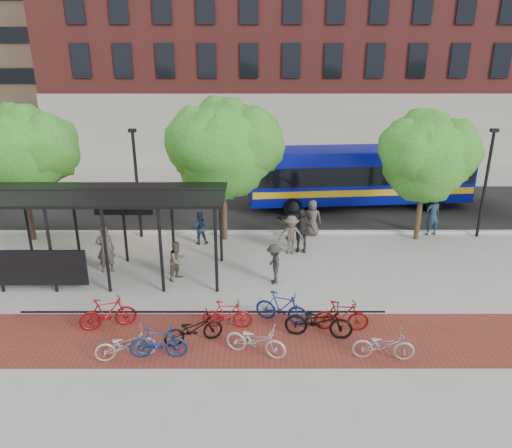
{
  "coord_description": "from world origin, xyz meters",
  "views": [
    {
      "loc": [
        -1.57,
        -18.42,
        8.96
      ],
      "look_at": [
        -1.54,
        1.04,
        1.6
      ],
      "focal_mm": 35.0,
      "sensor_mm": 36.0,
      "label": 1
    }
  ],
  "objects_px": {
    "bike_2": "(126,344)",
    "pedestrian_9": "(274,264)",
    "tree_a": "(22,150)",
    "bus": "(359,174)",
    "pedestrian_1": "(105,249)",
    "bike_3": "(158,342)",
    "bike_5": "(227,314)",
    "pedestrian_7": "(433,215)",
    "pedestrian_5": "(294,221)",
    "pedestrian_6": "(312,218)",
    "bike_9": "(341,316)",
    "pedestrian_3": "(291,235)",
    "tree_b": "(225,145)",
    "bike_6": "(256,340)",
    "bike_4": "(193,329)",
    "pedestrian_2": "(200,228)",
    "bike_1": "(108,313)",
    "bike_10": "(383,345)",
    "bike_8": "(319,321)",
    "tree_c": "(428,154)",
    "lamp_post_left": "(137,181)",
    "bus_shelter": "(82,204)",
    "pedestrian_8": "(177,260)",
    "lamp_post_right": "(486,181)",
    "pedestrian_4": "(301,230)"
  },
  "relations": [
    {
      "from": "lamp_post_left",
      "to": "bike_8",
      "type": "relative_size",
      "value": 2.4
    },
    {
      "from": "pedestrian_6",
      "to": "bike_2",
      "type": "bearing_deg",
      "value": 62.94
    },
    {
      "from": "lamp_post_left",
      "to": "bike_4",
      "type": "xyz_separation_m",
      "value": [
        3.52,
        -8.78,
        -2.26
      ]
    },
    {
      "from": "bus_shelter",
      "to": "bike_10",
      "type": "relative_size",
      "value": 5.83
    },
    {
      "from": "pedestrian_2",
      "to": "lamp_post_right",
      "type": "bearing_deg",
      "value": 176.42
    },
    {
      "from": "bike_2",
      "to": "pedestrian_7",
      "type": "bearing_deg",
      "value": -66.38
    },
    {
      "from": "bike_9",
      "to": "pedestrian_3",
      "type": "relative_size",
      "value": 1.0
    },
    {
      "from": "bike_6",
      "to": "bike_10",
      "type": "xyz_separation_m",
      "value": [
        3.75,
        -0.22,
        -0.02
      ]
    },
    {
      "from": "bike_5",
      "to": "bus",
      "type": "bearing_deg",
      "value": -26.28
    },
    {
      "from": "pedestrian_5",
      "to": "pedestrian_6",
      "type": "xyz_separation_m",
      "value": [
        0.92,
        0.52,
        -0.06
      ]
    },
    {
      "from": "tree_b",
      "to": "bike_6",
      "type": "height_order",
      "value": "tree_b"
    },
    {
      "from": "bike_2",
      "to": "pedestrian_9",
      "type": "bearing_deg",
      "value": -58.31
    },
    {
      "from": "tree_b",
      "to": "pedestrian_3",
      "type": "xyz_separation_m",
      "value": [
        2.89,
        -1.74,
        -3.58
      ]
    },
    {
      "from": "pedestrian_9",
      "to": "bike_5",
      "type": "bearing_deg",
      "value": -36.42
    },
    {
      "from": "pedestrian_1",
      "to": "pedestrian_7",
      "type": "distance_m",
      "value": 14.94
    },
    {
      "from": "pedestrian_1",
      "to": "bike_3",
      "type": "bearing_deg",
      "value": 104.68
    },
    {
      "from": "bike_4",
      "to": "pedestrian_2",
      "type": "bearing_deg",
      "value": -16.92
    },
    {
      "from": "bus",
      "to": "pedestrian_7",
      "type": "distance_m",
      "value": 5.19
    },
    {
      "from": "pedestrian_1",
      "to": "tree_b",
      "type": "bearing_deg",
      "value": -156.64
    },
    {
      "from": "tree_a",
      "to": "pedestrian_3",
      "type": "distance_m",
      "value": 12.49
    },
    {
      "from": "bike_8",
      "to": "pedestrian_6",
      "type": "bearing_deg",
      "value": 4.45
    },
    {
      "from": "pedestrian_9",
      "to": "pedestrian_7",
      "type": "bearing_deg",
      "value": 113.67
    },
    {
      "from": "bike_5",
      "to": "tree_a",
      "type": "bearing_deg",
      "value": 52.55
    },
    {
      "from": "lamp_post_left",
      "to": "bus",
      "type": "bearing_deg",
      "value": 22.18
    },
    {
      "from": "pedestrian_6",
      "to": "bike_4",
      "type": "bearing_deg",
      "value": 69.42
    },
    {
      "from": "bus",
      "to": "bike_6",
      "type": "distance_m",
      "value": 15.13
    },
    {
      "from": "tree_a",
      "to": "bike_1",
      "type": "height_order",
      "value": "tree_a"
    },
    {
      "from": "bus_shelter",
      "to": "pedestrian_7",
      "type": "distance_m",
      "value": 15.7
    },
    {
      "from": "tree_c",
      "to": "bike_8",
      "type": "bearing_deg",
      "value": -124.66
    },
    {
      "from": "tree_a",
      "to": "bike_5",
      "type": "relative_size",
      "value": 3.79
    },
    {
      "from": "bike_5",
      "to": "pedestrian_7",
      "type": "distance_m",
      "value": 12.38
    },
    {
      "from": "pedestrian_1",
      "to": "pedestrian_7",
      "type": "relative_size",
      "value": 1.0
    },
    {
      "from": "bus",
      "to": "bike_6",
      "type": "xyz_separation_m",
      "value": [
        -5.7,
        -13.94,
        -1.38
      ]
    },
    {
      "from": "bike_5",
      "to": "bike_6",
      "type": "distance_m",
      "value": 1.74
    },
    {
      "from": "tree_a",
      "to": "bus",
      "type": "bearing_deg",
      "value": 16.62
    },
    {
      "from": "pedestrian_1",
      "to": "bike_8",
      "type": "bearing_deg",
      "value": 135.87
    },
    {
      "from": "lamp_post_right",
      "to": "bike_9",
      "type": "relative_size",
      "value": 2.92
    },
    {
      "from": "tree_c",
      "to": "pedestrian_3",
      "type": "height_order",
      "value": "tree_c"
    },
    {
      "from": "lamp_post_left",
      "to": "bike_6",
      "type": "xyz_separation_m",
      "value": [
        5.44,
        -9.4,
        -2.25
      ]
    },
    {
      "from": "bike_10",
      "to": "pedestrian_3",
      "type": "bearing_deg",
      "value": 21.34
    },
    {
      "from": "lamp_post_right",
      "to": "bike_9",
      "type": "height_order",
      "value": "lamp_post_right"
    },
    {
      "from": "pedestrian_8",
      "to": "bike_10",
      "type": "bearing_deg",
      "value": -91.93
    },
    {
      "from": "bike_2",
      "to": "pedestrian_9",
      "type": "height_order",
      "value": "pedestrian_9"
    },
    {
      "from": "tree_a",
      "to": "pedestrian_6",
      "type": "bearing_deg",
      "value": 1.98
    },
    {
      "from": "bike_5",
      "to": "pedestrian_5",
      "type": "xyz_separation_m",
      "value": [
        2.7,
        7.61,
        0.43
      ]
    },
    {
      "from": "bike_1",
      "to": "bike_4",
      "type": "height_order",
      "value": "bike_1"
    },
    {
      "from": "tree_b",
      "to": "bike_9",
      "type": "bearing_deg",
      "value": -62.32
    },
    {
      "from": "tree_b",
      "to": "pedestrian_8",
      "type": "distance_m",
      "value": 5.81
    },
    {
      "from": "lamp_post_right",
      "to": "bike_6",
      "type": "bearing_deg",
      "value": -138.32
    },
    {
      "from": "pedestrian_6",
      "to": "pedestrian_4",
      "type": "bearing_deg",
      "value": 76.75
    }
  ]
}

